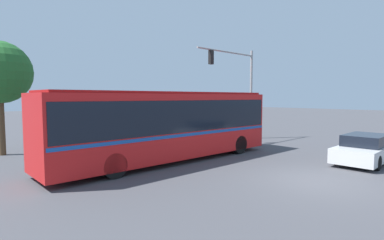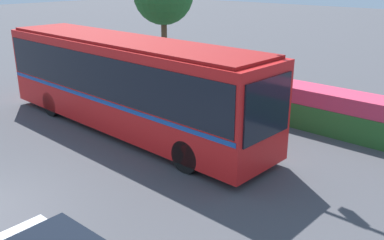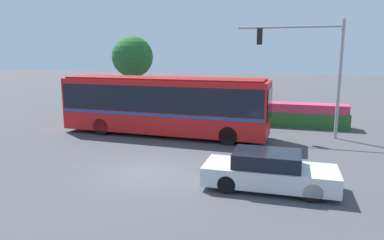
# 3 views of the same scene
# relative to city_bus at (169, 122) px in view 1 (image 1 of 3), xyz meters

# --- Properties ---
(ground_plane) EXTENTS (140.00, 140.00, 0.00)m
(ground_plane) POSITION_rel_city_bus_xyz_m (1.76, -6.53, -1.92)
(ground_plane) COLOR #444449
(city_bus) EXTENTS (12.17, 2.75, 3.38)m
(city_bus) POSITION_rel_city_bus_xyz_m (0.00, 0.00, 0.00)
(city_bus) COLOR red
(city_bus) RESTS_ON ground
(sedan_foreground) EXTENTS (4.69, 1.94, 1.35)m
(sedan_foreground) POSITION_rel_city_bus_xyz_m (6.63, -6.76, -1.28)
(sedan_foreground) COLOR silver
(sedan_foreground) RESTS_ON ground
(traffic_light_pole) EXTENTS (5.75, 0.24, 6.55)m
(traffic_light_pole) POSITION_rel_city_bus_xyz_m (8.17, 2.00, 2.44)
(traffic_light_pole) COLOR gray
(traffic_light_pole) RESTS_ON ground
(flowering_hedge) EXTENTS (9.78, 1.34, 1.52)m
(flowering_hedge) POSITION_rel_city_bus_xyz_m (5.77, 4.88, -1.17)
(flowering_hedge) COLOR #286028
(flowering_hedge) RESTS_ON ground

